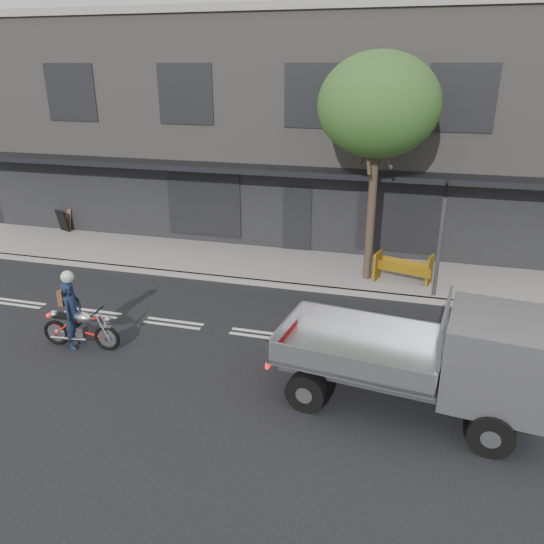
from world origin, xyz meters
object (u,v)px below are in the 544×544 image
at_px(motorcycle, 80,327).
at_px(sandwich_board, 62,221).
at_px(construction_barrier, 403,270).
at_px(rider, 73,315).
at_px(street_tree, 379,106).
at_px(traffic_light_pole, 439,246).
at_px(flatbed_ute, 470,358).

distance_m(motorcycle, sandwich_board, 9.75).
bearing_deg(sandwich_board, construction_barrier, 11.85).
xyz_separation_m(rider, sandwich_board, (-5.83, 7.71, -0.25)).
xyz_separation_m(street_tree, rider, (-6.33, -5.91, -4.45)).
relative_size(motorcycle, construction_barrier, 1.20).
xyz_separation_m(motorcycle, construction_barrier, (7.25, 5.61, 0.09)).
bearing_deg(traffic_light_pole, construction_barrier, 148.87).
distance_m(street_tree, construction_barrier, 4.79).
xyz_separation_m(street_tree, flatbed_ute, (2.45, -6.41, -3.96)).
xyz_separation_m(street_tree, construction_barrier, (1.08, -0.29, -4.66)).
relative_size(street_tree, flatbed_ute, 1.30).
relative_size(motorcycle, sandwich_board, 2.29).
xyz_separation_m(street_tree, traffic_light_pole, (2.00, -0.85, -3.63)).
bearing_deg(traffic_light_pole, motorcycle, -148.26).
height_order(traffic_light_pole, motorcycle, traffic_light_pole).
bearing_deg(sandwich_board, traffic_light_pole, 10.23).
bearing_deg(motorcycle, sandwich_board, 124.52).
bearing_deg(motorcycle, construction_barrier, 34.44).
height_order(flatbed_ute, sandwich_board, flatbed_ute).
bearing_deg(construction_barrier, flatbed_ute, -77.32).
relative_size(traffic_light_pole, construction_barrier, 2.10).
bearing_deg(construction_barrier, motorcycle, -142.27).
bearing_deg(traffic_light_pole, rider, -148.73).
height_order(motorcycle, flatbed_ute, flatbed_ute).
bearing_deg(flatbed_ute, motorcycle, -176.01).
xyz_separation_m(flatbed_ute, sandwich_board, (-14.61, 8.21, -0.73)).
distance_m(rider, sandwich_board, 9.67).
xyz_separation_m(motorcycle, flatbed_ute, (8.63, -0.50, 0.79)).
height_order(rider, flatbed_ute, flatbed_ute).
bearing_deg(rider, sandwich_board, 33.82).
distance_m(motorcycle, rider, 0.34).
bearing_deg(construction_barrier, street_tree, 164.77).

